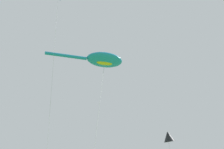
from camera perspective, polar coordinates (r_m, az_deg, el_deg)
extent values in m
ellipsoid|color=#1E8CBF|center=(22.83, -2.08, 4.01)|extent=(4.51, 3.59, 0.96)
cylinder|color=#1E8CBF|center=(22.54, -12.49, 5.04)|extent=(4.20, 1.76, 0.34)
ellipsoid|color=yellow|center=(22.57, -2.10, 3.14)|extent=(1.82, 1.12, 0.34)
cylinder|color=#B2B2B7|center=(16.20, -3.99, -12.72)|extent=(3.61, 4.72, 15.42)
cone|color=black|center=(24.80, 15.26, -16.14)|extent=(1.83, 1.70, 1.38)
cylinder|color=#B2B2B7|center=(20.67, -16.09, -0.33)|extent=(1.95, 2.38, 25.70)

